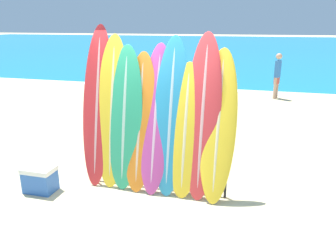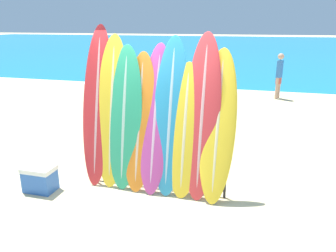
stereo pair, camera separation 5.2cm
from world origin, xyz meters
name	(u,v)px [view 1 (the left image)]	position (x,y,z in m)	size (l,w,h in m)	color
ground_plane	(144,197)	(0.00, 0.00, 0.00)	(160.00, 160.00, 0.00)	beige
ocean_water	(246,46)	(0.00, 38.22, 0.00)	(120.00, 60.00, 0.01)	teal
surfboard_rack	(155,163)	(0.08, 0.32, 0.45)	(2.32, 0.04, 0.82)	#28282D
surfboard_slot_0	(98,107)	(-0.92, 0.41, 1.30)	(0.52, 0.64, 2.61)	red
surfboard_slot_1	(112,112)	(-0.66, 0.38, 1.23)	(0.56, 0.57, 2.46)	yellow
surfboard_slot_2	(125,118)	(-0.43, 0.36, 1.15)	(0.58, 0.56, 2.30)	#289E70
surfboard_slot_3	(140,123)	(-0.18, 0.37, 1.10)	(0.54, 0.63, 2.20)	orange
surfboard_slot_4	(156,119)	(0.08, 0.39, 1.17)	(0.52, 0.72, 2.33)	#B23D8E
surfboard_slot_5	(171,117)	(0.32, 0.39, 1.22)	(0.55, 0.66, 2.45)	teal
surfboard_slot_6	(185,131)	(0.57, 0.34, 1.03)	(0.56, 0.57, 2.06)	yellow
surfboard_slot_7	(203,117)	(0.82, 0.40, 1.25)	(0.55, 0.68, 2.50)	red
surfboard_slot_8	(218,126)	(1.06, 0.39, 1.14)	(0.54, 0.78, 2.27)	yellow
person_near_water	(277,74)	(2.26, 7.97, 0.88)	(0.23, 0.27, 1.61)	tan
person_mid_beach	(169,70)	(-1.74, 7.95, 0.89)	(0.22, 0.28, 1.64)	#846047
cooler_box	(40,179)	(-1.68, -0.26, 0.21)	(0.50, 0.34, 0.42)	#2D60B7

